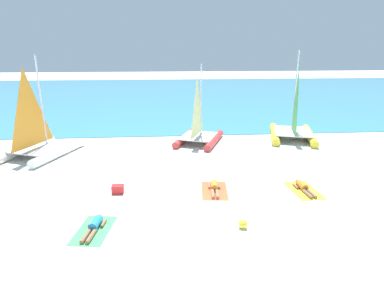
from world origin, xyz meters
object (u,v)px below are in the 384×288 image
Objects in this scene: sailboat_red at (199,132)px; sunbather_right at (303,187)px; sailboat_yellow at (293,126)px; sailboat_white at (40,141)px; sunbather_middle at (214,187)px; cooler_box at (118,189)px; towel_left at (94,230)px; sunbather_left at (94,226)px; beach_ball at (243,224)px; towel_middle at (214,191)px; towel_right at (304,190)px.

sunbather_right is at bearing -41.61° from sailboat_red.
sailboat_red is 6.42m from sailboat_yellow.
sunbather_middle is at bearing -9.00° from sailboat_white.
sailboat_yellow is at bearing 35.90° from cooler_box.
cooler_box reaches higher than towel_left.
sailboat_yellow is at bearing 25.09° from sailboat_red.
sunbather_left is 2.85m from cooler_box.
beach_ball reaches higher than towel_left.
towel_left is (-10.97, -10.53, -0.85)m from sailboat_yellow.
cooler_box is (-4.16, -7.21, -0.56)m from sailboat_red.
sunbather_middle is (4.55, 2.80, 0.00)m from sunbather_left.
towel_middle is 3.89m from towel_right.
sunbather_right is at bearing 40.18° from beach_ball.
sailboat_red is 11.03m from sunbather_left.
sailboat_white reaches higher than sunbather_left.
towel_left is 1.21× the size of sunbather_left.
sailboat_yellow is 12.28m from beach_ball.
sailboat_yellow is at bearing 55.43° from sunbather_middle.
towel_left is at bearing -93.16° from sailboat_red.
sunbather_left is at bearing 176.58° from beach_ball.
sunbather_right is (-2.54, -7.95, -0.73)m from sailboat_yellow.
sunbather_middle is at bearing 99.87° from beach_ball.
beach_ball is (0.53, -10.33, -0.58)m from sailboat_red.
towel_right is 8.04m from cooler_box.
sunbather_left is at bearing -93.26° from sailboat_red.
sunbather_left is 5.30m from towel_middle.
sunbather_middle is (4.56, 2.87, 0.13)m from towel_left.
sailboat_red is 9.94× the size of cooler_box.
cooler_box is (-8.02, 0.31, 0.05)m from sunbather_right.
towel_middle is at bearing -113.92° from sailboat_yellow.
sailboat_white is 17.38× the size of beach_ball.
sailboat_white is 3.56× the size of sunbather_middle.
sailboat_white reaches higher than sunbather_right.
cooler_box reaches higher than sunbather_middle.
sailboat_red is at bearing 73.95° from sunbather_left.
sailboat_red is at bearing 65.64° from towel_left.
sailboat_white is 14.33m from sunbather_right.
sailboat_white is at bearing 133.53° from cooler_box.
towel_middle is 1.21× the size of sunbather_right.
towel_middle is 3.09m from beach_ball.
sailboat_white is at bearing 149.43° from towel_middle.
cooler_box is (-4.69, 3.12, 0.02)m from beach_ball.
sunbather_middle is at bearing -68.88° from sailboat_red.
towel_left is 1.00× the size of towel_right.
sailboat_red is 0.89× the size of sailboat_white.
sailboat_red is at bearing 89.88° from towel_middle.
sailboat_yellow reaches higher than beach_ball.
sailboat_yellow is 10.08m from towel_middle.
cooler_box is at bearing 177.31° from towel_right.
towel_right is at bearing 0.10° from sunbather_middle.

